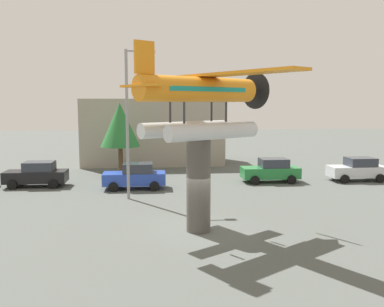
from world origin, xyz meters
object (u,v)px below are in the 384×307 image
Objects in this scene: storefront_building at (153,131)px; car_mid_blue at (135,176)px; display_pedestal at (199,185)px; car_near_black at (37,174)px; car_far_green at (271,170)px; car_distant_silver at (358,169)px; floatplane_monument at (201,100)px; tree_east at (120,125)px; streetlight_primary at (130,115)px.

car_mid_blue is at bearing -96.13° from storefront_building.
car_near_black is at bearing 132.14° from display_pedestal.
car_far_green is 6.65m from car_distant_silver.
floatplane_monument is 17.90m from car_distant_silver.
car_distant_silver is 18.89m from storefront_building.
floatplane_monument is 2.22× the size of car_distant_silver.
floatplane_monument is 2.22× the size of car_near_black.
display_pedestal is 10.34m from car_mid_blue.
storefront_building is 2.24× the size of tree_east.
storefront_building is (-8.58, 10.84, 2.21)m from car_far_green.
car_mid_blue is 6.22m from tree_east.
car_mid_blue is 1.00× the size of car_far_green.
streetlight_primary is at bearing 116.27° from display_pedestal.
streetlight_primary reaches higher than tree_east.
car_distant_silver is at bearing 14.29° from streetlight_primary.
storefront_building reaches higher than car_mid_blue.
streetlight_primary is 0.69× the size of storefront_building.
storefront_building is (1.32, 12.26, 2.21)m from car_mid_blue.
car_distant_silver is at bearing -12.23° from tree_east.
tree_east is (-1.33, 5.16, 3.20)m from car_mid_blue.
car_mid_blue is at bearing 168.39° from car_near_black.
streetlight_primary is at bearing 87.49° from car_mid_blue.
storefront_building is 7.63m from tree_east.
streetlight_primary reaches higher than car_far_green.
car_far_green is 0.72× the size of tree_east.
car_near_black is 9.09m from streetlight_primary.
storefront_building is at bearing 84.57° from streetlight_primary.
storefront_building is at bearing -96.13° from car_mid_blue.
tree_east is (-4.66, 14.84, -1.88)m from floatplane_monument.
streetlight_primary is at bearing 147.08° from car_near_black.
car_distant_silver is 0.47× the size of streetlight_primary.
display_pedestal reaches higher than car_near_black.
floatplane_monument is at bearing -84.74° from storefront_building.
streetlight_primary is 1.54× the size of tree_east.
car_mid_blue is at bearing 8.12° from car_far_green.
tree_east is (-11.22, 3.75, 3.20)m from car_far_green.
floatplane_monument is at bearing 59.39° from car_far_green.
streetlight_primary is (6.74, -4.37, 4.26)m from car_near_black.
car_far_green is (6.67, 11.16, -1.26)m from display_pedestal.
streetlight_primary reaches higher than display_pedestal.
car_mid_blue is 9.99m from car_far_green.
storefront_building reaches higher than display_pedestal.
car_mid_blue and car_far_green have the same top height.
storefront_building is at bearing 69.54° from tree_east.
tree_east is at bearing -75.56° from car_mid_blue.
car_far_green is 1.00× the size of car_distant_silver.
car_near_black is 0.72× the size of tree_east.
streetlight_primary is at bearing -81.59° from tree_east.
car_near_black is 23.41m from car_distant_silver.
car_near_black is 7.02m from car_mid_blue.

